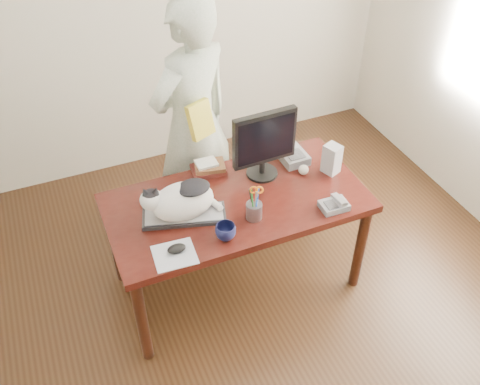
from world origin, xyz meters
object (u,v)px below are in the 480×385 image
book_stack (209,167)px  person (193,125)px  desk (232,210)px  mouse (177,249)px  monitor (264,142)px  pen_cup (254,209)px  baseball (304,170)px  phone (334,205)px  speaker (332,159)px  coffee_mug (226,232)px  keyboard (184,215)px  cat (180,200)px  calculator (292,156)px

book_stack → person: 0.36m
person → desk: bearing=71.8°
desk → person: bearing=94.3°
mouse → monitor: bearing=34.7°
pen_cup → baseball: pen_cup is taller
monitor → phone: (0.26, -0.45, -0.24)m
speaker → desk: bearing=154.8°
coffee_mug → phone: coffee_mug is taller
monitor → pen_cup: monitor is taller
phone → mouse: bearing=-179.5°
keyboard → monitor: monitor is taller
cat → phone: (0.88, -0.28, -0.11)m
mouse → calculator: size_ratio=0.49×
desk → cat: 0.47m
desk → cat: size_ratio=3.32×
cat → monitor: (0.61, 0.18, 0.13)m
pen_cup → person: (-0.08, 0.85, 0.09)m
desk → pen_cup: bearing=-82.9°
keyboard → pen_cup: size_ratio=2.15×
desk → person: person is taller
cat → desk: bearing=31.2°
person → keyboard: bearing=43.7°
monitor → speaker: monitor is taller
keyboard → calculator: size_ratio=2.34×
book_stack → calculator: (0.56, -0.10, -0.00)m
pen_cup → coffee_mug: (-0.22, -0.09, -0.02)m
monitor → calculator: bearing=15.4°
desk → coffee_mug: bearing=-117.5°
speaker → calculator: size_ratio=0.90×
pen_cup → monitor: bearing=57.4°
desk → book_stack: 0.32m
cat → book_stack: size_ratio=2.08×
cat → calculator: bearing=32.6°
coffee_mug → mouse: bearing=179.3°
keyboard → book_stack: (0.29, 0.35, 0.02)m
monitor → keyboard: bearing=-165.3°
pen_cup → coffee_mug: pen_cup is taller
mouse → keyboard: bearing=67.3°
desk → baseball: size_ratio=23.92×
monitor → baseball: (0.25, -0.09, -0.23)m
pen_cup → phone: pen_cup is taller
pen_cup → baseball: (0.47, 0.26, -0.03)m
keyboard → cat: bearing=-171.6°
person → mouse: bearing=42.8°
cat → pen_cup: size_ratio=1.98×
cat → speaker: bearing=18.6°
phone → speaker: 0.37m
keyboard → baseball: bearing=22.3°
keyboard → mouse: mouse is taller
keyboard → monitor: 0.67m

